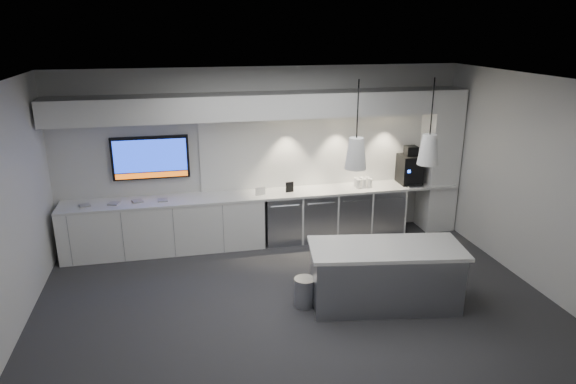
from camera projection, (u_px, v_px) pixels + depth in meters
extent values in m
plane|color=#302F32|center=(296.00, 303.00, 7.06)|extent=(7.00, 7.00, 0.00)
plane|color=black|center=(297.00, 82.00, 6.13)|extent=(7.00, 7.00, 0.00)
plane|color=silver|center=(263.00, 155.00, 8.92)|extent=(7.00, 0.00, 7.00)
plane|color=silver|center=(365.00, 295.00, 4.27)|extent=(7.00, 0.00, 7.00)
plane|color=silver|center=(0.00, 221.00, 5.89)|extent=(0.00, 7.00, 7.00)
plane|color=silver|center=(535.00, 183.00, 7.30)|extent=(0.00, 7.00, 7.00)
cube|color=silver|center=(267.00, 194.00, 8.81)|extent=(6.80, 0.65, 0.04)
cube|color=white|center=(165.00, 227.00, 8.59)|extent=(3.30, 0.63, 0.86)
cube|color=#999CA2|center=(282.00, 218.00, 9.00)|extent=(0.60, 0.61, 0.85)
cube|color=#999CA2|center=(316.00, 215.00, 9.13)|extent=(0.60, 0.61, 0.85)
cube|color=#999CA2|center=(350.00, 212.00, 9.25)|extent=(0.60, 0.61, 0.85)
cube|color=#999CA2|center=(383.00, 210.00, 9.38)|extent=(0.60, 0.61, 0.85)
cube|color=white|center=(330.00, 149.00, 9.13)|extent=(4.60, 0.03, 1.30)
cube|color=white|center=(266.00, 105.00, 8.36)|extent=(6.90, 0.60, 0.40)
cube|color=white|center=(439.00, 160.00, 9.35)|extent=(0.55, 0.55, 2.60)
cube|color=black|center=(151.00, 158.00, 8.47)|extent=(1.25, 0.06, 0.72)
cube|color=#122CB1|center=(150.00, 156.00, 8.42)|extent=(1.17, 0.00, 0.54)
cube|color=#DD570D|center=(152.00, 175.00, 8.52)|extent=(1.17, 0.00, 0.09)
cube|color=#999CA2|center=(385.00, 278.00, 6.91)|extent=(2.03, 1.07, 0.81)
cube|color=silver|center=(387.00, 248.00, 6.77)|extent=(2.14, 1.18, 0.05)
cylinder|color=#999CA2|center=(305.00, 292.00, 6.95)|extent=(0.35, 0.35, 0.40)
cube|color=black|center=(410.00, 169.00, 9.28)|extent=(0.39, 0.44, 0.52)
cube|color=black|center=(411.00, 151.00, 9.17)|extent=(0.21, 0.21, 0.17)
cube|color=#999CA2|center=(414.00, 186.00, 9.14)|extent=(0.29, 0.21, 0.03)
cube|color=black|center=(290.00, 187.00, 8.83)|extent=(0.14, 0.04, 0.18)
cube|color=silver|center=(260.00, 191.00, 8.67)|extent=(0.18, 0.07, 0.14)
cube|color=#959595|center=(85.00, 205.00, 8.16)|extent=(0.20, 0.20, 0.02)
cube|color=#959595|center=(114.00, 204.00, 8.24)|extent=(0.20, 0.20, 0.02)
cube|color=#959595|center=(137.00, 201.00, 8.36)|extent=(0.20, 0.20, 0.02)
cube|color=#959595|center=(163.00, 200.00, 8.41)|extent=(0.17, 0.17, 0.02)
cone|color=white|center=(356.00, 153.00, 6.27)|extent=(0.27, 0.27, 0.39)
cylinder|color=black|center=(358.00, 109.00, 6.10)|extent=(0.02, 0.02, 0.70)
cone|color=white|center=(429.00, 150.00, 6.46)|extent=(0.27, 0.27, 0.39)
cylinder|color=black|center=(432.00, 106.00, 6.30)|extent=(0.02, 0.02, 0.70)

